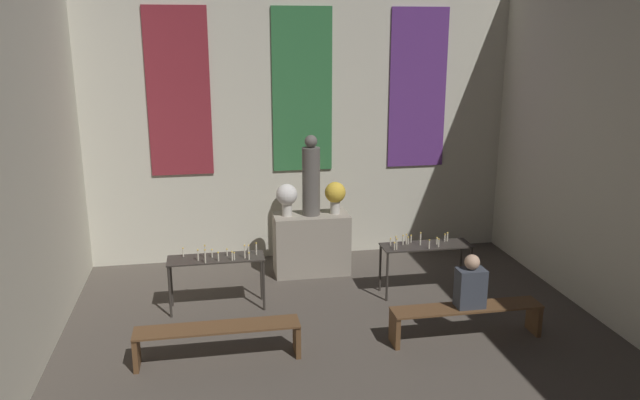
{
  "coord_description": "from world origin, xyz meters",
  "views": [
    {
      "loc": [
        -1.59,
        1.22,
        3.84
      ],
      "look_at": [
        0.0,
        9.99,
        1.45
      ],
      "focal_mm": 35.0,
      "sensor_mm": 36.0,
      "label": 1
    }
  ],
  "objects_px": {
    "flower_vase_right": "(335,194)",
    "candle_rack_right": "(425,251)",
    "altar": "(311,244)",
    "candle_rack_left": "(217,264)",
    "person_seated": "(471,284)",
    "statue": "(311,178)",
    "flower_vase_left": "(287,196)",
    "pew_back_right": "(466,315)",
    "pew_back_left": "(218,336)"
  },
  "relations": [
    {
      "from": "statue",
      "to": "pew_back_right",
      "type": "relative_size",
      "value": 0.66
    },
    {
      "from": "candle_rack_left",
      "to": "person_seated",
      "type": "distance_m",
      "value": 3.51
    },
    {
      "from": "altar",
      "to": "pew_back_right",
      "type": "xyz_separation_m",
      "value": [
        1.58,
        -2.65,
        -0.17
      ]
    },
    {
      "from": "statue",
      "to": "pew_back_right",
      "type": "distance_m",
      "value": 3.34
    },
    {
      "from": "statue",
      "to": "flower_vase_right",
      "type": "distance_m",
      "value": 0.49
    },
    {
      "from": "candle_rack_right",
      "to": "pew_back_right",
      "type": "bearing_deg",
      "value": -88.8
    },
    {
      "from": "candle_rack_right",
      "to": "statue",
      "type": "bearing_deg",
      "value": 143.73
    },
    {
      "from": "pew_back_left",
      "to": "person_seated",
      "type": "bearing_deg",
      "value": 0.0
    },
    {
      "from": "flower_vase_right",
      "to": "candle_rack_right",
      "type": "height_order",
      "value": "flower_vase_right"
    },
    {
      "from": "flower_vase_right",
      "to": "pew_back_left",
      "type": "xyz_separation_m",
      "value": [
        -1.98,
        -2.65,
        -0.99
      ]
    },
    {
      "from": "flower_vase_left",
      "to": "flower_vase_right",
      "type": "height_order",
      "value": "same"
    },
    {
      "from": "flower_vase_left",
      "to": "candle_rack_right",
      "type": "distance_m",
      "value": 2.35
    },
    {
      "from": "altar",
      "to": "statue",
      "type": "relative_size",
      "value": 0.94
    },
    {
      "from": "statue",
      "to": "candle_rack_left",
      "type": "xyz_separation_m",
      "value": [
        -1.55,
        -1.14,
        -0.92
      ]
    },
    {
      "from": "candle_rack_left",
      "to": "candle_rack_right",
      "type": "relative_size",
      "value": 1.0
    },
    {
      "from": "statue",
      "to": "pew_back_left",
      "type": "distance_m",
      "value": 3.34
    },
    {
      "from": "candle_rack_left",
      "to": "pew_back_left",
      "type": "relative_size",
      "value": 0.69
    },
    {
      "from": "candle_rack_left",
      "to": "pew_back_right",
      "type": "distance_m",
      "value": 3.5
    },
    {
      "from": "statue",
      "to": "pew_back_right",
      "type": "height_order",
      "value": "statue"
    },
    {
      "from": "candle_rack_right",
      "to": "person_seated",
      "type": "xyz_separation_m",
      "value": [
        0.06,
        -1.51,
        0.08
      ]
    },
    {
      "from": "person_seated",
      "to": "statue",
      "type": "bearing_deg",
      "value": 121.37
    },
    {
      "from": "flower_vase_right",
      "to": "person_seated",
      "type": "xyz_separation_m",
      "value": [
        1.22,
        -2.65,
        -0.57
      ]
    },
    {
      "from": "statue",
      "to": "pew_back_left",
      "type": "height_order",
      "value": "statue"
    },
    {
      "from": "candle_rack_left",
      "to": "candle_rack_right",
      "type": "bearing_deg",
      "value": 0.05
    },
    {
      "from": "flower_vase_right",
      "to": "candle_rack_right",
      "type": "xyz_separation_m",
      "value": [
        1.16,
        -1.14,
        -0.64
      ]
    },
    {
      "from": "altar",
      "to": "person_seated",
      "type": "relative_size",
      "value": 1.73
    },
    {
      "from": "flower_vase_left",
      "to": "altar",
      "type": "bearing_deg",
      "value": 0.0
    },
    {
      "from": "altar",
      "to": "candle_rack_right",
      "type": "height_order",
      "value": "altar"
    },
    {
      "from": "statue",
      "to": "candle_rack_right",
      "type": "xyz_separation_m",
      "value": [
        1.55,
        -1.14,
        -0.93
      ]
    },
    {
      "from": "pew_back_left",
      "to": "person_seated",
      "type": "distance_m",
      "value": 3.23
    },
    {
      "from": "statue",
      "to": "flower_vase_left",
      "type": "distance_m",
      "value": 0.49
    },
    {
      "from": "statue",
      "to": "flower_vase_left",
      "type": "xyz_separation_m",
      "value": [
        -0.4,
        0.0,
        -0.28
      ]
    },
    {
      "from": "flower_vase_left",
      "to": "pew_back_right",
      "type": "height_order",
      "value": "flower_vase_left"
    },
    {
      "from": "flower_vase_right",
      "to": "altar",
      "type": "bearing_deg",
      "value": 180.0
    },
    {
      "from": "flower_vase_right",
      "to": "pew_back_right",
      "type": "relative_size",
      "value": 0.27
    },
    {
      "from": "altar",
      "to": "candle_rack_right",
      "type": "relative_size",
      "value": 0.9
    },
    {
      "from": "altar",
      "to": "candle_rack_left",
      "type": "xyz_separation_m",
      "value": [
        -1.55,
        -1.14,
        0.18
      ]
    },
    {
      "from": "flower_vase_left",
      "to": "candle_rack_left",
      "type": "xyz_separation_m",
      "value": [
        -1.16,
        -1.14,
        -0.64
      ]
    },
    {
      "from": "statue",
      "to": "flower_vase_right",
      "type": "xyz_separation_m",
      "value": [
        0.4,
        0.0,
        -0.28
      ]
    },
    {
      "from": "flower_vase_left",
      "to": "candle_rack_right",
      "type": "height_order",
      "value": "flower_vase_left"
    },
    {
      "from": "altar",
      "to": "statue",
      "type": "height_order",
      "value": "statue"
    },
    {
      "from": "flower_vase_right",
      "to": "candle_rack_left",
      "type": "height_order",
      "value": "flower_vase_right"
    },
    {
      "from": "person_seated",
      "to": "altar",
      "type": "bearing_deg",
      "value": 121.37
    },
    {
      "from": "pew_back_right",
      "to": "flower_vase_right",
      "type": "bearing_deg",
      "value": 114.14
    },
    {
      "from": "altar",
      "to": "pew_back_left",
      "type": "height_order",
      "value": "altar"
    },
    {
      "from": "altar",
      "to": "flower_vase_right",
      "type": "bearing_deg",
      "value": 0.0
    },
    {
      "from": "statue",
      "to": "candle_rack_left",
      "type": "relative_size",
      "value": 0.96
    },
    {
      "from": "flower_vase_right",
      "to": "candle_rack_left",
      "type": "distance_m",
      "value": 2.35
    },
    {
      "from": "flower_vase_left",
      "to": "statue",
      "type": "bearing_deg",
      "value": 0.0
    },
    {
      "from": "statue",
      "to": "flower_vase_left",
      "type": "relative_size",
      "value": 2.48
    }
  ]
}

